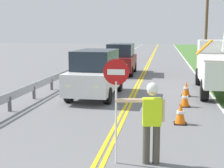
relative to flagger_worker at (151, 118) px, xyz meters
The scene contains 14 objects.
centerline_yellow_left 15.37m from the flagger_worker, 94.55° to the left, with size 0.11×110.00×0.01m, color yellow.
centerline_yellow_right 15.36m from the flagger_worker, 93.88° to the left, with size 0.11×110.00×0.01m, color yellow.
edge_line_right 15.52m from the flagger_worker, 80.81° to the left, with size 0.12×110.00×0.01m, color silver.
edge_line_left 16.04m from the flagger_worker, 107.18° to the left, with size 0.12×110.00×0.01m, color silver.
flagger_worker is the anchor object (origin of this frame).
stop_sign_paddle 1.02m from the flagger_worker, behind, with size 0.56×0.04×2.33m.
utility_bucket_truck 10.03m from the flagger_worker, 71.84° to the left, with size 2.93×6.90×5.82m.
oncoming_suv_nearest 7.78m from the flagger_worker, 110.79° to the left, with size 2.01×4.65×2.10m.
oncoming_suv_second 15.58m from the flagger_worker, 99.91° to the left, with size 1.95×4.63×2.10m.
utility_pole_mid 26.97m from the flagger_worker, 80.76° to the left, with size 1.80×0.28×8.35m.
traffic_cone_lead 3.47m from the flagger_worker, 76.28° to the left, with size 0.40×0.40×0.70m.
traffic_cone_mid 5.95m from the flagger_worker, 79.23° to the left, with size 0.40×0.40×0.70m.
traffic_cone_tail 8.06m from the flagger_worker, 80.78° to the left, with size 0.40×0.40×0.70m.
guardrail_left_shoulder 13.14m from the flagger_worker, 113.93° to the left, with size 0.10×32.00×0.71m.
Camera 1 is at (1.36, -2.19, 2.89)m, focal length 51.95 mm.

